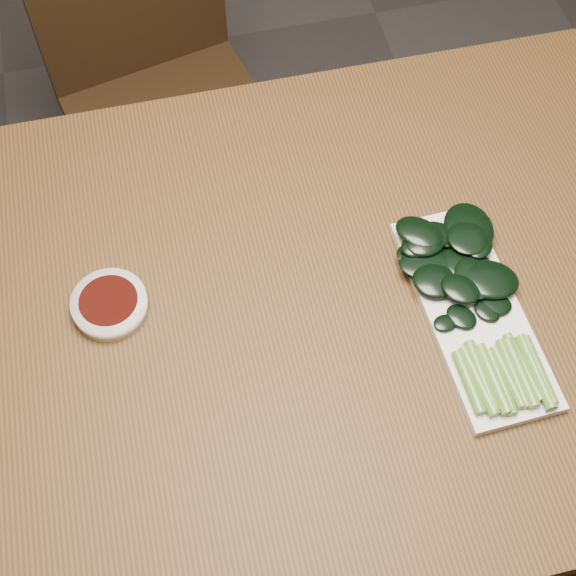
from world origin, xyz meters
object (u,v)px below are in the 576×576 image
Objects in this scene: sauce_bowl at (110,305)px; gai_lan at (465,286)px; table at (306,325)px; serving_plate at (473,313)px; chair_far at (158,85)px.

gai_lan is at bearing -10.40° from sauce_bowl.
table is at bearing -9.99° from sauce_bowl.
sauce_bowl reaches higher than table.
sauce_bowl is 0.31× the size of gai_lan.
serving_plate is (0.46, -0.12, -0.01)m from sauce_bowl.
table is 14.21× the size of sauce_bowl.
sauce_bowl is at bearing -113.46° from chair_far.
sauce_bowl is 0.47m from serving_plate.
chair_far is at bearing 100.82° from table.
table is 4.46× the size of gai_lan.
chair_far is 9.03× the size of sauce_bowl.
serving_plate is (0.34, -0.77, 0.27)m from chair_far.
chair_far is 2.80× the size of serving_plate.
chair_far is at bearing 114.47° from gai_lan.
gai_lan reaches higher than table.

